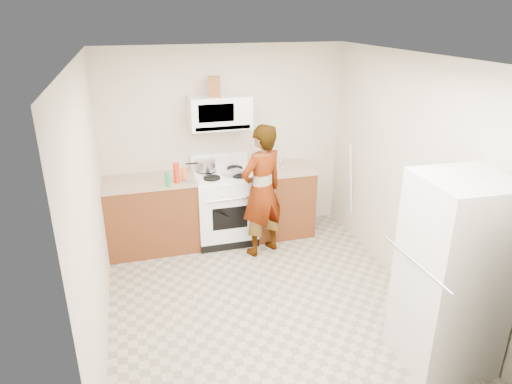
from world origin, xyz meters
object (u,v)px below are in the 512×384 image
object	(u,v)px
person	(262,191)
kettle	(274,159)
gas_range	(224,205)
fridge	(452,275)
saucepan	(206,165)
microwave	(220,112)

from	to	relation	value
person	kettle	distance (m)	0.74
gas_range	kettle	xyz separation A→B (m)	(0.72, 0.15, 0.53)
gas_range	person	world-z (taller)	person
gas_range	kettle	distance (m)	0.91
person	fridge	bearing A→B (deg)	89.99
fridge	kettle	distance (m)	2.97
fridge	saucepan	distance (m)	3.26
gas_range	fridge	size ratio (longest dim) A/B	0.66
kettle	saucepan	distance (m)	0.93
person	saucepan	size ratio (longest dim) A/B	6.87
fridge	person	bearing A→B (deg)	115.97
gas_range	kettle	bearing A→B (deg)	11.98
microwave	saucepan	distance (m)	0.71
saucepan	gas_range	bearing A→B (deg)	-31.50
gas_range	saucepan	bearing A→B (deg)	148.50
microwave	saucepan	xyz separation A→B (m)	(-0.20, -0.00, -0.68)
fridge	kettle	bearing A→B (deg)	104.93
kettle	gas_range	bearing A→B (deg)	-147.60
gas_range	saucepan	distance (m)	0.58
kettle	saucepan	world-z (taller)	kettle
microwave	person	world-z (taller)	microwave
gas_range	fridge	bearing A→B (deg)	-63.94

